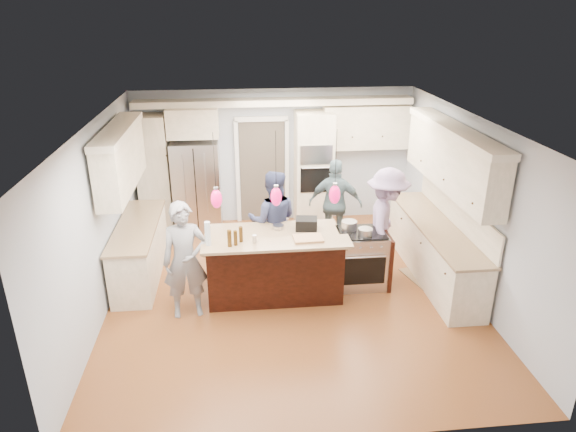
% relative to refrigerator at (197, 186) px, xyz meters
% --- Properties ---
extents(ground_plane, '(6.00, 6.00, 0.00)m').
position_rel_refrigerator_xyz_m(ground_plane, '(1.55, -2.64, -0.90)').
color(ground_plane, brown).
rests_on(ground_plane, ground).
extents(room_shell, '(5.54, 6.04, 2.72)m').
position_rel_refrigerator_xyz_m(room_shell, '(1.55, -2.64, 0.92)').
color(room_shell, '#B2BCC6').
rests_on(room_shell, ground).
extents(refrigerator, '(0.90, 0.70, 1.80)m').
position_rel_refrigerator_xyz_m(refrigerator, '(0.00, 0.00, 0.00)').
color(refrigerator, '#B7B7BC').
rests_on(refrigerator, ground).
extents(oven_column, '(0.72, 0.69, 2.30)m').
position_rel_refrigerator_xyz_m(oven_column, '(2.30, 0.03, 0.25)').
color(oven_column, '#FCE9CD').
rests_on(oven_column, ground).
extents(back_upper_cabinets, '(5.30, 0.61, 2.54)m').
position_rel_refrigerator_xyz_m(back_upper_cabinets, '(0.80, 0.12, 0.77)').
color(back_upper_cabinets, '#FCE9CD').
rests_on(back_upper_cabinets, ground).
extents(right_counter_run, '(0.64, 3.10, 2.51)m').
position_rel_refrigerator_xyz_m(right_counter_run, '(3.99, -2.34, 0.16)').
color(right_counter_run, '#FCE9CD').
rests_on(right_counter_run, ground).
extents(left_cabinets, '(0.64, 2.30, 2.51)m').
position_rel_refrigerator_xyz_m(left_cabinets, '(-0.89, -1.84, 0.16)').
color(left_cabinets, '#FCE9CD').
rests_on(left_cabinets, ground).
extents(kitchen_island, '(2.10, 1.46, 1.12)m').
position_rel_refrigerator_xyz_m(kitchen_island, '(1.30, -2.57, -0.41)').
color(kitchen_island, black).
rests_on(kitchen_island, ground).
extents(island_range, '(0.82, 0.71, 0.92)m').
position_rel_refrigerator_xyz_m(island_range, '(2.71, -2.49, -0.44)').
color(island_range, '#B7B7BC').
rests_on(island_range, ground).
extents(pendant_lights, '(1.75, 0.15, 1.03)m').
position_rel_refrigerator_xyz_m(pendant_lights, '(1.30, -3.15, 0.90)').
color(pendant_lights, black).
rests_on(pendant_lights, ground).
extents(person_bar_end, '(0.69, 0.51, 1.74)m').
position_rel_refrigerator_xyz_m(person_bar_end, '(0.01, -3.09, -0.03)').
color(person_bar_end, gray).
rests_on(person_bar_end, ground).
extents(person_far_left, '(0.89, 0.73, 1.73)m').
position_rel_refrigerator_xyz_m(person_far_left, '(1.35, -1.79, -0.04)').
color(person_far_left, navy).
rests_on(person_far_left, ground).
extents(person_far_right, '(1.04, 0.64, 1.66)m').
position_rel_refrigerator_xyz_m(person_far_right, '(2.55, -1.04, -0.07)').
color(person_far_right, slate).
rests_on(person_far_right, ground).
extents(person_range_side, '(1.00, 1.34, 1.84)m').
position_rel_refrigerator_xyz_m(person_range_side, '(3.15, -2.22, 0.02)').
color(person_range_side, '#8E769F').
rests_on(person_range_side, ground).
extents(floor_rug, '(0.96, 1.20, 0.01)m').
position_rel_refrigerator_xyz_m(floor_rug, '(3.94, -2.54, -0.89)').
color(floor_rug, olive).
rests_on(floor_rug, ground).
extents(water_bottle, '(0.09, 0.09, 0.34)m').
position_rel_refrigerator_xyz_m(water_bottle, '(0.35, -3.14, 0.39)').
color(water_bottle, silver).
rests_on(water_bottle, kitchen_island).
extents(beer_bottle_a, '(0.06, 0.06, 0.24)m').
position_rel_refrigerator_xyz_m(beer_bottle_a, '(0.65, -3.22, 0.34)').
color(beer_bottle_a, '#3F270B').
rests_on(beer_bottle_a, kitchen_island).
extents(beer_bottle_b, '(0.06, 0.06, 0.21)m').
position_rel_refrigerator_xyz_m(beer_bottle_b, '(0.73, -3.18, 0.33)').
color(beer_bottle_b, '#3F270B').
rests_on(beer_bottle_b, kitchen_island).
extents(beer_bottle_c, '(0.07, 0.07, 0.23)m').
position_rel_refrigerator_xyz_m(beer_bottle_c, '(0.81, -3.08, 0.33)').
color(beer_bottle_c, '#3F270B').
rests_on(beer_bottle_c, kitchen_island).
extents(drink_can, '(0.08, 0.08, 0.11)m').
position_rel_refrigerator_xyz_m(drink_can, '(0.99, -3.13, 0.28)').
color(drink_can, '#B7B7BC').
rests_on(drink_can, kitchen_island).
extents(cutting_board, '(0.42, 0.31, 0.03)m').
position_rel_refrigerator_xyz_m(cutting_board, '(1.75, -3.11, 0.24)').
color(cutting_board, tan).
rests_on(cutting_board, kitchen_island).
extents(pot_large, '(0.24, 0.24, 0.14)m').
position_rel_refrigerator_xyz_m(pot_large, '(2.51, -2.39, 0.09)').
color(pot_large, '#B7B7BC').
rests_on(pot_large, island_range).
extents(pot_small, '(0.22, 0.22, 0.11)m').
position_rel_refrigerator_xyz_m(pot_small, '(2.71, -2.63, 0.08)').
color(pot_small, '#B7B7BC').
rests_on(pot_small, island_range).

